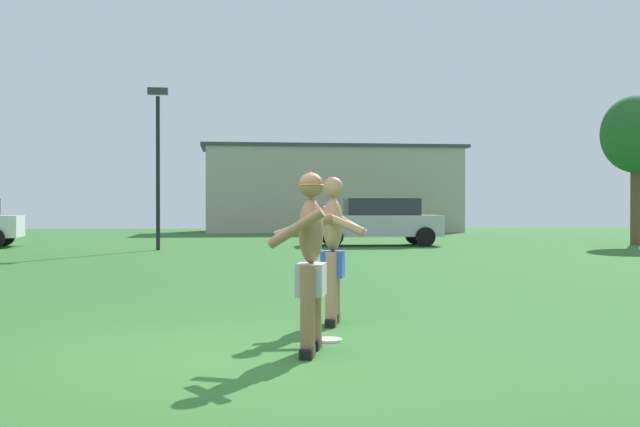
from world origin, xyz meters
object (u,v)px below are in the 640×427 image
object	(u,v)px
car_silver_mid_lot	(377,221)
lamp_post	(158,148)
player_with_cap	(310,255)
player_in_blue	(334,247)
frisbee	(329,340)
tree_right_field	(636,136)

from	to	relation	value
car_silver_mid_lot	lamp_post	size ratio (longest dim) A/B	0.90
player_with_cap	player_in_blue	bearing A→B (deg)	75.17
frisbee	tree_right_field	xyz separation A→B (m)	(12.90, 17.60, 3.72)
car_silver_mid_lot	tree_right_field	size ratio (longest dim) A/B	0.86
frisbee	tree_right_field	world-z (taller)	tree_right_field
player_with_cap	car_silver_mid_lot	world-z (taller)	player_with_cap
car_silver_mid_lot	lamp_post	world-z (taller)	lamp_post
car_silver_mid_lot	frisbee	bearing A→B (deg)	-102.51
player_with_cap	player_in_blue	xyz separation A→B (m)	(0.44, 1.66, -0.02)
tree_right_field	frisbee	bearing A→B (deg)	-126.25
lamp_post	tree_right_field	size ratio (longest dim) A/B	0.95
player_in_blue	tree_right_field	distance (m)	21.04
lamp_post	player_with_cap	bearing A→B (deg)	-80.64
frisbee	player_in_blue	bearing A→B (deg)	79.59
player_in_blue	lamp_post	xyz separation A→B (m)	(-3.22, 15.18, 2.19)
tree_right_field	lamp_post	bearing A→B (deg)	-175.17
frisbee	lamp_post	world-z (taller)	lamp_post
tree_right_field	player_with_cap	bearing A→B (deg)	-125.86
player_in_blue	frisbee	size ratio (longest dim) A/B	6.25
lamp_post	tree_right_field	bearing A→B (deg)	4.83
frisbee	lamp_post	distance (m)	16.80
player_with_cap	lamp_post	world-z (taller)	lamp_post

